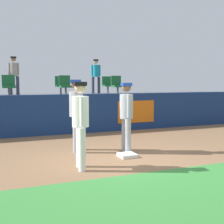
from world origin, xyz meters
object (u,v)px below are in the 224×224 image
at_px(seat_back_right, 107,84).
at_px(spectator_casual, 14,73).
at_px(player_fielder_home, 81,119).
at_px(seat_back_center, 60,84).
at_px(seat_front_left, 9,85).
at_px(player_coach_visitor, 76,110).
at_px(seat_front_center, 65,85).
at_px(first_base, 127,155).
at_px(seat_back_left, 10,84).
at_px(player_runner_visitor, 126,112).
at_px(seat_front_right, 117,85).
at_px(spectator_capped, 96,74).

distance_m(seat_back_right, spectator_casual, 4.29).
height_order(player_fielder_home, seat_back_center, seat_back_center).
bearing_deg(seat_back_right, seat_front_left, -158.47).
bearing_deg(player_coach_visitor, seat_back_center, -167.61).
relative_size(player_coach_visitor, seat_front_center, 2.23).
bearing_deg(first_base, seat_back_left, 108.24).
height_order(first_base, seat_back_right, seat_back_right).
distance_m(seat_back_left, seat_back_center, 2.17).
bearing_deg(seat_back_right, player_coach_visitor, -117.87).
bearing_deg(spectator_casual, player_runner_visitor, 104.41).
bearing_deg(seat_back_center, player_coach_visitor, -98.33).
bearing_deg(seat_front_left, first_base, -64.86).
bearing_deg(seat_back_left, player_coach_visitor, -77.56).
bearing_deg(seat_back_left, player_fielder_home, -82.60).
bearing_deg(seat_front_right, seat_back_left, 156.72).
distance_m(seat_front_right, spectator_casual, 4.68).
relative_size(player_runner_visitor, seat_front_right, 2.13).
relative_size(seat_back_left, seat_front_center, 1.00).
distance_m(seat_back_left, seat_front_left, 1.80).
bearing_deg(first_base, seat_back_right, 72.86).
bearing_deg(seat_front_center, player_fielder_home, -100.00).
bearing_deg(player_fielder_home, seat_front_center, 176.74).
distance_m(player_fielder_home, seat_front_left, 5.84).
height_order(seat_front_right, spectator_casual, spectator_casual).
distance_m(player_fielder_home, seat_back_left, 7.59).
xyz_separation_m(first_base, seat_front_center, (-0.31, 5.15, 1.65)).
relative_size(player_runner_visitor, seat_back_right, 2.13).
bearing_deg(seat_front_left, seat_back_left, 85.99).
xyz_separation_m(seat_front_center, spectator_casual, (-1.75, 2.46, 0.51)).
bearing_deg(spectator_casual, seat_front_left, 78.81).
relative_size(seat_front_left, spectator_capped, 0.50).
bearing_deg(seat_front_left, seat_front_center, -0.01).
bearing_deg(player_runner_visitor, seat_front_left, -142.97).
height_order(seat_front_left, seat_back_right, same).
bearing_deg(seat_back_right, seat_back_center, -180.00).
relative_size(seat_front_right, spectator_casual, 0.50).
xyz_separation_m(seat_front_right, seat_front_center, (-2.21, -0.00, -0.00)).
relative_size(first_base, spectator_casual, 0.24).
bearing_deg(player_fielder_home, spectator_casual, -168.06).
relative_size(seat_back_center, seat_back_right, 1.00).
distance_m(seat_back_right, spectator_capped, 1.02).
xyz_separation_m(player_runner_visitor, seat_front_left, (-2.59, 4.70, 0.66)).
bearing_deg(seat_back_left, seat_front_center, -42.30).
height_order(seat_back_center, spectator_capped, spectator_capped).
bearing_deg(player_runner_visitor, first_base, -12.95).
bearing_deg(seat_back_right, first_base, -107.14).
xyz_separation_m(seat_back_left, spectator_casual, (0.23, 0.66, 0.51)).
relative_size(first_base, seat_back_right, 0.48).
height_order(first_base, spectator_casual, spectator_casual).
height_order(seat_back_left, seat_front_left, same).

